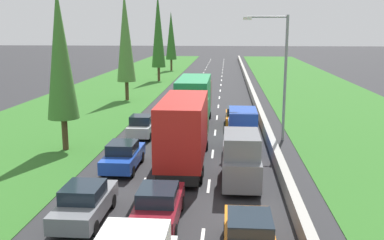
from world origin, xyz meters
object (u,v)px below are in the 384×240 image
object	(u,v)px
red_box_truck_centre_lane	(185,130)
blue_sedan_left_lane	(123,156)
grey_sedan_left_lane	(85,203)
poplar_tree_fifth	(171,36)
grey_van_right_lane	(241,159)
maroon_sedan_centre_lane	(159,205)
poplar_tree_second	(60,54)
blue_van_right_lane	(242,130)
green_box_truck_centre_lane	(195,101)
orange_sedan_right_lane_second	(249,237)
poplar_tree_fourth	(158,31)
orange_sedan_right_lane_fifth	(236,117)
silver_hatchback_left_lane	(142,126)
poplar_tree_third	(125,37)
street_light_mast	(281,69)

from	to	relation	value
red_box_truck_centre_lane	blue_sedan_left_lane	distance (m)	3.90
grey_sedan_left_lane	poplar_tree_fifth	bearing A→B (deg)	94.10
grey_sedan_left_lane	red_box_truck_centre_lane	world-z (taller)	red_box_truck_centre_lane
grey_sedan_left_lane	grey_van_right_lane	world-z (taller)	grey_van_right_lane
maroon_sedan_centre_lane	poplar_tree_second	size ratio (longest dim) A/B	0.42
blue_van_right_lane	grey_van_right_lane	bearing A→B (deg)	-92.50
maroon_sedan_centre_lane	green_box_truck_centre_lane	size ratio (longest dim) A/B	0.48
orange_sedan_right_lane_second	poplar_tree_fourth	world-z (taller)	poplar_tree_fourth
orange_sedan_right_lane_fifth	green_box_truck_centre_lane	distance (m)	3.75
poplar_tree_second	poplar_tree_fourth	xyz separation A→B (m)	(0.22, 39.76, 1.33)
green_box_truck_centre_lane	poplar_tree_second	size ratio (longest dim) A/B	0.87
blue_van_right_lane	orange_sedan_right_lane_fifth	world-z (taller)	blue_van_right_lane
orange_sedan_right_lane_second	poplar_tree_fifth	distance (m)	71.69
blue_sedan_left_lane	poplar_tree_fourth	xyz separation A→B (m)	(-4.63, 43.47, 6.94)
orange_sedan_right_lane_fifth	poplar_tree_second	world-z (taller)	poplar_tree_second
maroon_sedan_centre_lane	grey_sedan_left_lane	bearing A→B (deg)	179.16
grey_van_right_lane	poplar_tree_fourth	xyz separation A→B (m)	(-11.37, 45.53, 6.35)
orange_sedan_right_lane_second	blue_van_right_lane	distance (m)	14.29
silver_hatchback_left_lane	poplar_tree_fifth	size ratio (longest dim) A/B	0.35
orange_sedan_right_lane_fifth	poplar_tree_third	xyz separation A→B (m)	(-12.16, 12.55, 6.33)
red_box_truck_centre_lane	orange_sedan_right_lane_fifth	bearing A→B (deg)	73.59
blue_van_right_lane	maroon_sedan_centre_lane	bearing A→B (deg)	-108.20
maroon_sedan_centre_lane	poplar_tree_fifth	xyz separation A→B (m)	(-8.03, 67.95, 5.89)
green_box_truck_centre_lane	poplar_tree_second	distance (m)	12.14
red_box_truck_centre_lane	poplar_tree_fifth	distance (m)	60.59
maroon_sedan_centre_lane	poplar_tree_third	bearing A→B (deg)	105.08
grey_sedan_left_lane	poplar_tree_second	world-z (taller)	poplar_tree_second
grey_sedan_left_lane	poplar_tree_second	size ratio (longest dim) A/B	0.42
grey_van_right_lane	green_box_truck_centre_lane	bearing A→B (deg)	104.05
orange_sedan_right_lane_second	orange_sedan_right_lane_fifth	size ratio (longest dim) A/B	1.00
street_light_mast	grey_sedan_left_lane	bearing A→B (deg)	-123.54
maroon_sedan_centre_lane	orange_sedan_right_lane_fifth	size ratio (longest dim) A/B	1.00
grey_van_right_lane	poplar_tree_fourth	world-z (taller)	poplar_tree_fourth
poplar_tree_second	blue_van_right_lane	bearing A→B (deg)	4.42
blue_sedan_left_lane	green_box_truck_centre_lane	bearing A→B (deg)	74.14
grey_van_right_lane	orange_sedan_right_lane_fifth	bearing A→B (deg)	89.86
silver_hatchback_left_lane	red_box_truck_centre_lane	bearing A→B (deg)	-59.65
orange_sedan_right_lane_fifth	silver_hatchback_left_lane	bearing A→B (deg)	-148.20
maroon_sedan_centre_lane	blue_van_right_lane	distance (m)	12.37
grey_van_right_lane	blue_sedan_left_lane	xyz separation A→B (m)	(-6.74, 2.06, -0.59)
poplar_tree_third	poplar_tree_second	bearing A→B (deg)	-88.54
maroon_sedan_centre_lane	red_box_truck_centre_lane	world-z (taller)	red_box_truck_centre_lane
street_light_mast	poplar_tree_second	bearing A→B (deg)	-164.87
poplar_tree_second	poplar_tree_fifth	bearing A→B (deg)	90.01
poplar_tree_fourth	grey_sedan_left_lane	bearing A→B (deg)	-84.76
orange_sedan_right_lane_second	poplar_tree_third	bearing A→B (deg)	109.59
blue_sedan_left_lane	silver_hatchback_left_lane	size ratio (longest dim) A/B	1.15
orange_sedan_right_lane_fifth	grey_sedan_left_lane	bearing A→B (deg)	-109.47
green_box_truck_centre_lane	poplar_tree_fifth	size ratio (longest dim) A/B	0.83
blue_sedan_left_lane	blue_van_right_lane	size ratio (longest dim) A/B	0.92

